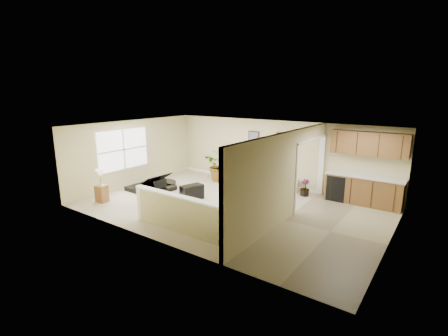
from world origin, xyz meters
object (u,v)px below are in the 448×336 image
Objects in this scene: accent_table at (257,171)px; small_plant at (305,189)px; loveseat at (278,180)px; piano at (152,174)px; palm_plant at (220,165)px; piano_bench at (192,192)px; lamp_stand at (101,188)px.

small_plant is (2.05, -0.21, -0.29)m from accent_table.
piano is at bearing -165.29° from loveseat.
loveseat is 1.42× the size of palm_plant.
loveseat is 3.20× the size of small_plant.
palm_plant is 2.25× the size of small_plant.
palm_plant is at bearing 103.87° from piano_bench.
accent_table reaches higher than piano_bench.
loveseat is 2.24× the size of accent_table.
palm_plant is at bearing -166.29° from accent_table.
palm_plant is (-2.35, -0.41, 0.31)m from loveseat.
loveseat reaches higher than accent_table.
small_plant is 6.85m from lamp_stand.
small_plant is at bearing 40.76° from lamp_stand.
piano is at bearing -152.62° from small_plant.
piano is 2.22× the size of accent_table.
piano is at bearing 178.21° from piano_bench.
piano reaches higher than palm_plant.
lamp_stand is at bearing -123.83° from accent_table.
piano is 3.18× the size of small_plant.
lamp_stand is (-0.30, -1.94, -0.12)m from piano.
lamp_stand is at bearing -96.33° from piano.
accent_table is (2.84, 2.74, -0.05)m from piano.
lamp_stand reaches higher than accent_table.
accent_table is 1.52m from palm_plant.
piano is 0.99× the size of loveseat.
piano_bench is at bearing -76.13° from palm_plant.
accent_table is at bearing 72.78° from piano_bench.
piano_bench is 0.69× the size of lamp_stand.
loveseat reaches higher than piano_bench.
piano_bench is 0.58× the size of palm_plant.
piano is 2.45× the size of piano_bench.
small_plant is (3.52, 0.15, -0.40)m from palm_plant.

